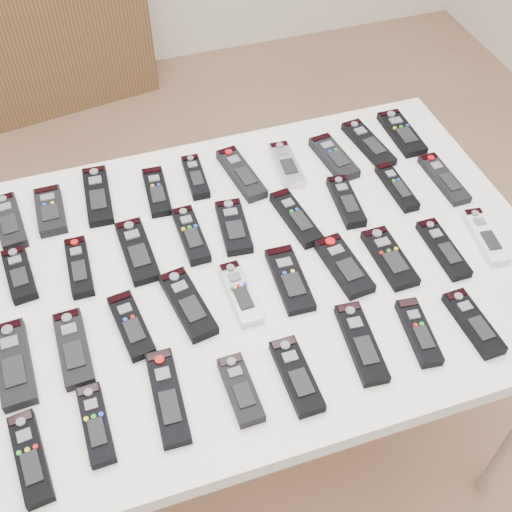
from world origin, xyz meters
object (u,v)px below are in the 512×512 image
object	(u,v)px
remote_11	(79,267)
remote_27	(443,249)
remote_2	(98,196)
table	(256,279)
remote_10	(19,274)
remote_12	(137,251)
remote_35	(419,332)
remote_14	(234,227)
remote_32	(241,389)
remote_0	(9,222)
remote_33	(297,376)
remote_7	(334,157)
remote_28	(485,236)
remote_13	(191,235)
remote_15	(296,218)
remote_18	(444,179)
remote_31	(168,397)
remote_34	(361,343)
remote_3	(157,192)
remote_36	(473,323)
remote_22	(188,304)
remote_24	(290,279)
remote_4	(196,177)
remote_20	(73,348)
remote_9	(402,133)
remote_19	(14,364)
remote_29	(30,458)
remote_30	(96,424)
remote_1	(50,211)
remote_8	(368,144)
remote_5	(241,174)
remote_23	(240,293)
remote_17	(397,187)
remote_26	(389,258)
remote_16	(346,201)
remote_21	(131,325)
remote_25	(344,266)

from	to	relation	value
remote_11	remote_27	xyz separation A→B (m)	(0.77, -0.20, -0.00)
remote_2	remote_11	distance (m)	0.22
table	remote_10	world-z (taller)	remote_10
remote_12	remote_35	distance (m)	0.62
remote_14	remote_32	distance (m)	0.42
remote_0	remote_33	xyz separation A→B (m)	(0.48, -0.58, 0.00)
remote_7	remote_28	world-z (taller)	remote_7
remote_13	remote_33	xyz separation A→B (m)	(0.10, -0.41, -0.00)
table	remote_10	bearing A→B (deg)	166.90
remote_15	remote_32	world-z (taller)	remote_15
remote_18	remote_28	size ratio (longest dim) A/B	1.08
remote_31	remote_11	bearing A→B (deg)	109.03
remote_12	remote_34	size ratio (longest dim) A/B	1.00
remote_3	remote_36	distance (m)	0.77
remote_15	remote_34	distance (m)	0.36
remote_22	remote_24	size ratio (longest dim) A/B	1.02
remote_4	remote_20	xyz separation A→B (m)	(-0.35, -0.41, 0.00)
remote_3	remote_11	bearing A→B (deg)	-135.51
remote_18	remote_24	xyz separation A→B (m)	(-0.47, -0.18, 0.00)
remote_3	remote_14	bearing A→B (deg)	-47.43
remote_9	remote_19	distance (m)	1.09
remote_4	remote_29	xyz separation A→B (m)	(-0.45, -0.61, 0.00)
remote_30	remote_32	distance (m)	0.26
remote_1	remote_33	world-z (taller)	same
remote_8	remote_11	xyz separation A→B (m)	(-0.76, -0.19, 0.00)
remote_27	remote_12	bearing A→B (deg)	162.63
remote_5	remote_35	distance (m)	0.59
remote_2	remote_0	bearing A→B (deg)	-169.28
remote_29	remote_7	bearing A→B (deg)	29.09
remote_13	table	bearing A→B (deg)	-44.94
remote_22	remote_31	size ratio (longest dim) A/B	0.92
remote_5	remote_23	distance (m)	0.37
remote_2	remote_17	size ratio (longest dim) A/B	1.19
remote_18	remote_27	bearing A→B (deg)	-120.79
table	remote_1	world-z (taller)	remote_1
remote_11	remote_15	distance (m)	0.49
remote_11	remote_29	world-z (taller)	same
remote_2	remote_26	xyz separation A→B (m)	(0.57, -0.39, 0.00)
remote_4	remote_16	xyz separation A→B (m)	(0.31, -0.20, 0.00)
remote_30	remote_11	bearing A→B (deg)	84.87
remote_0	remote_31	size ratio (longest dim) A/B	0.88
remote_2	remote_21	xyz separation A→B (m)	(0.00, -0.40, 0.00)
remote_17	remote_27	distance (m)	0.21
remote_3	remote_30	xyz separation A→B (m)	(-0.23, -0.56, 0.00)
remote_0	remote_19	size ratio (longest dim) A/B	0.90
remote_7	remote_36	size ratio (longest dim) A/B	1.04
remote_25	remote_18	bearing A→B (deg)	22.48
remote_18	remote_29	world-z (taller)	remote_29
remote_7	remote_27	world-z (taller)	remote_7
remote_28	remote_26	bearing A→B (deg)	-174.91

